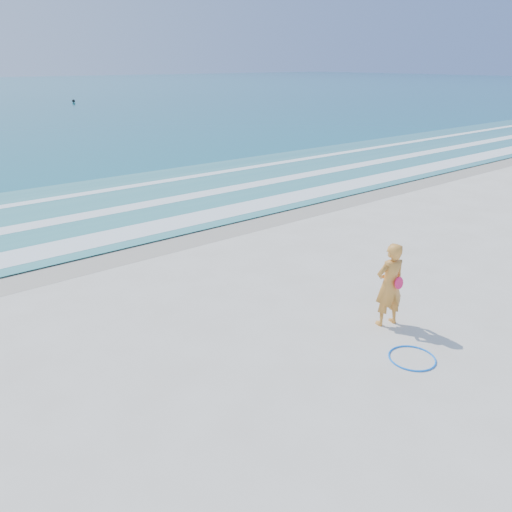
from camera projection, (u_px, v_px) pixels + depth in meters
ground at (369, 369)px, 9.58m from camera, size 400.00×400.00×0.00m
wet_sand at (149, 244)px, 16.11m from camera, size 400.00×2.40×0.00m
shallow at (90, 209)px, 19.73m from camera, size 400.00×10.00×0.01m
foam_near at (131, 232)px, 17.04m from camera, size 400.00×1.40×0.01m
foam_mid at (98, 213)px, 19.14m from camera, size 400.00×0.90×0.01m
foam_far at (68, 196)px, 21.54m from camera, size 400.00×0.60×0.01m
hoop at (412, 358)px, 9.89m from camera, size 1.12×1.12×0.03m
buoy at (73, 101)px, 70.11m from camera, size 0.43×0.43×0.43m
woman at (390, 285)px, 10.87m from camera, size 0.79×0.62×1.92m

